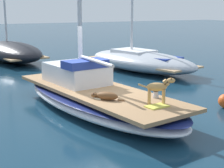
% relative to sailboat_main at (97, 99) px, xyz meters
% --- Properties ---
extents(ground_plane, '(120.00, 120.00, 0.00)m').
position_rel_sailboat_main_xyz_m(ground_plane, '(0.00, 0.00, -0.34)').
color(ground_plane, '#143347').
extents(sailboat_main, '(3.57, 7.53, 0.66)m').
position_rel_sailboat_main_xyz_m(sailboat_main, '(0.00, 0.00, 0.00)').
color(sailboat_main, white).
rests_on(sailboat_main, ground).
extents(cabin_house, '(1.71, 2.41, 0.84)m').
position_rel_sailboat_main_xyz_m(cabin_house, '(-0.18, 1.10, 0.67)').
color(cabin_house, silver).
rests_on(cabin_house, sailboat_main).
extents(dog_brown, '(0.69, 0.77, 0.22)m').
position_rel_sailboat_main_xyz_m(dog_brown, '(-0.31, -1.25, 0.43)').
color(dog_brown, brown).
rests_on(dog_brown, sailboat_main).
extents(dog_tan, '(0.86, 0.53, 0.70)m').
position_rel_sailboat_main_xyz_m(dog_tan, '(0.68, -2.23, 0.75)').
color(dog_tan, tan).
rests_on(dog_tan, sailboat_main).
extents(deck_winch, '(0.16, 0.16, 0.21)m').
position_rel_sailboat_main_xyz_m(deck_winch, '(0.98, -1.69, 0.42)').
color(deck_winch, '#B7B7BC').
rests_on(deck_winch, sailboat_main).
extents(coiled_rope, '(0.32, 0.32, 0.04)m').
position_rel_sailboat_main_xyz_m(coiled_rope, '(-0.41, -1.07, 0.35)').
color(coiled_rope, beige).
rests_on(coiled_rope, sailboat_main).
extents(deck_towel, '(0.60, 0.42, 0.03)m').
position_rel_sailboat_main_xyz_m(deck_towel, '(0.50, -2.44, 0.34)').
color(deck_towel, '#D8D14C').
rests_on(deck_towel, sailboat_main).
extents(moored_boat_far_astern, '(3.48, 6.80, 5.55)m').
position_rel_sailboat_main_xyz_m(moored_boat_far_astern, '(-0.16, 11.29, 0.25)').
color(moored_boat_far_astern, black).
rests_on(moored_boat_far_astern, ground).
extents(moored_boat_starboard_side, '(4.03, 6.98, 7.82)m').
position_rel_sailboat_main_xyz_m(moored_boat_starboard_side, '(4.81, 5.07, 0.20)').
color(moored_boat_starboard_side, '#B2B7C1').
rests_on(moored_boat_starboard_side, ground).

